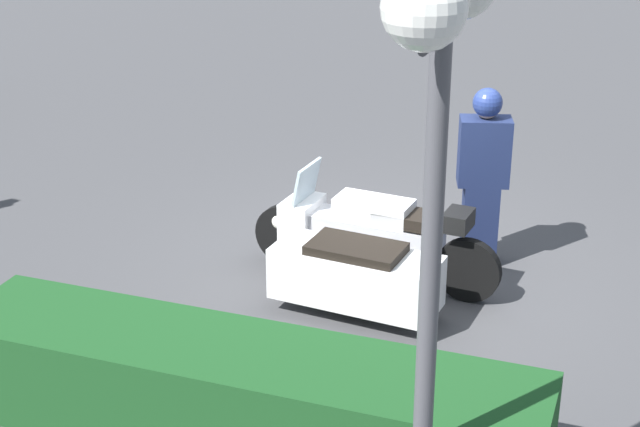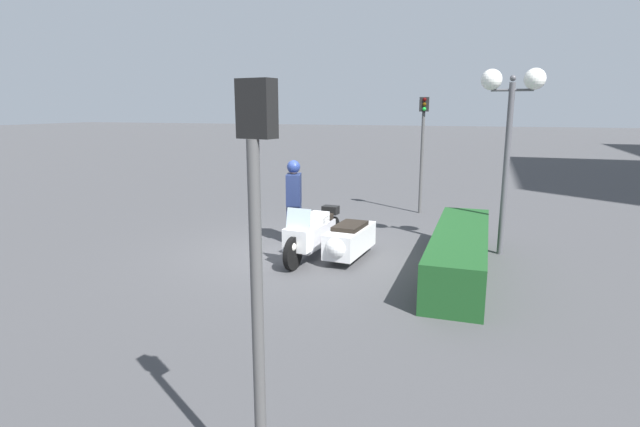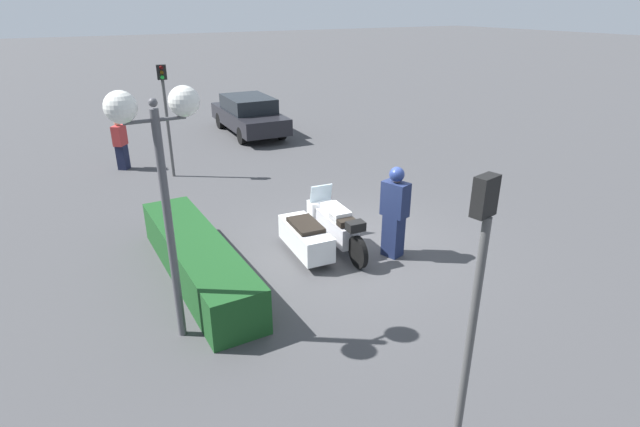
{
  "view_description": "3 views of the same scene",
  "coord_description": "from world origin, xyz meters",
  "px_view_note": "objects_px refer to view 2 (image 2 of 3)",
  "views": [
    {
      "loc": [
        -2.27,
        8.89,
        4.48
      ],
      "look_at": [
        0.84,
        0.24,
        0.64
      ],
      "focal_mm": 55.0,
      "sensor_mm": 36.0,
      "label": 1
    },
    {
      "loc": [
        9.74,
        3.6,
        3.04
      ],
      "look_at": [
        0.01,
        0.33,
        0.87
      ],
      "focal_mm": 28.0,
      "sensor_mm": 36.0,
      "label": 2
    },
    {
      "loc": [
        -7.88,
        5.31,
        4.82
      ],
      "look_at": [
        -0.29,
        0.98,
        1.11
      ],
      "focal_mm": 28.0,
      "sensor_mm": 36.0,
      "label": 3
    }
  ],
  "objects_px": {
    "police_motorcycle": "(332,237)",
    "traffic_light_near": "(258,237)",
    "officer_rider": "(294,199)",
    "traffic_light_far": "(423,138)",
    "twin_lamp_post": "(511,103)",
    "hedge_bush_curbside": "(460,252)"
  },
  "relations": [
    {
      "from": "police_motorcycle",
      "to": "traffic_light_near",
      "type": "bearing_deg",
      "value": 17.64
    },
    {
      "from": "officer_rider",
      "to": "traffic_light_far",
      "type": "bearing_deg",
      "value": 44.94
    },
    {
      "from": "traffic_light_near",
      "to": "traffic_light_far",
      "type": "bearing_deg",
      "value": 11.88
    },
    {
      "from": "police_motorcycle",
      "to": "twin_lamp_post",
      "type": "height_order",
      "value": "twin_lamp_post"
    },
    {
      "from": "police_motorcycle",
      "to": "hedge_bush_curbside",
      "type": "bearing_deg",
      "value": 93.47
    },
    {
      "from": "hedge_bush_curbside",
      "to": "traffic_light_far",
      "type": "relative_size",
      "value": 1.37
    },
    {
      "from": "twin_lamp_post",
      "to": "police_motorcycle",
      "type": "bearing_deg",
      "value": -65.51
    },
    {
      "from": "hedge_bush_curbside",
      "to": "traffic_light_far",
      "type": "distance_m",
      "value": 5.76
    },
    {
      "from": "officer_rider",
      "to": "traffic_light_far",
      "type": "xyz_separation_m",
      "value": [
        -4.22,
        2.32,
        1.2
      ]
    },
    {
      "from": "officer_rider",
      "to": "twin_lamp_post",
      "type": "bearing_deg",
      "value": -9.82
    },
    {
      "from": "traffic_light_far",
      "to": "hedge_bush_curbside",
      "type": "bearing_deg",
      "value": 3.59
    },
    {
      "from": "police_motorcycle",
      "to": "traffic_light_far",
      "type": "relative_size",
      "value": 0.79
    },
    {
      "from": "hedge_bush_curbside",
      "to": "twin_lamp_post",
      "type": "distance_m",
      "value": 3.24
    },
    {
      "from": "traffic_light_near",
      "to": "police_motorcycle",
      "type": "bearing_deg",
      "value": 22.87
    },
    {
      "from": "hedge_bush_curbside",
      "to": "officer_rider",
      "type": "bearing_deg",
      "value": -105.81
    },
    {
      "from": "hedge_bush_curbside",
      "to": "twin_lamp_post",
      "type": "relative_size",
      "value": 1.2
    },
    {
      "from": "hedge_bush_curbside",
      "to": "traffic_light_far",
      "type": "bearing_deg",
      "value": -164.92
    },
    {
      "from": "officer_rider",
      "to": "twin_lamp_post",
      "type": "distance_m",
      "value": 5.0
    },
    {
      "from": "officer_rider",
      "to": "traffic_light_near",
      "type": "relative_size",
      "value": 0.59
    },
    {
      "from": "officer_rider",
      "to": "traffic_light_near",
      "type": "bearing_deg",
      "value": -86.6
    },
    {
      "from": "twin_lamp_post",
      "to": "traffic_light_far",
      "type": "distance_m",
      "value": 4.41
    },
    {
      "from": "officer_rider",
      "to": "twin_lamp_post",
      "type": "xyz_separation_m",
      "value": [
        -0.51,
        4.5,
        2.14
      ]
    }
  ]
}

